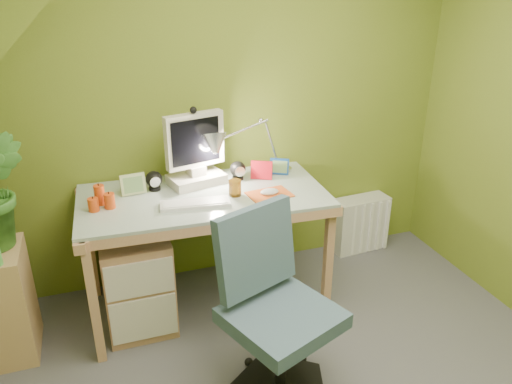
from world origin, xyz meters
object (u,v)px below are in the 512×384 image
object	(u,v)px
monitor	(195,144)
radiator	(360,224)
desk	(206,251)
side_ledge	(8,303)
task_chair	(282,314)
desk_lamp	(263,133)

from	to	relation	value
monitor	radiator	xyz separation A→B (m)	(1.32, 0.14, -0.85)
monitor	radiator	world-z (taller)	monitor
radiator	desk	bearing A→B (deg)	-170.82
side_ledge	monitor	bearing A→B (deg)	12.97
task_chair	radiator	size ratio (longest dim) A/B	2.34
desk_lamp	side_ledge	xyz separation A→B (m)	(-1.62, -0.27, -0.75)
desk	side_ledge	xyz separation A→B (m)	(-1.17, -0.09, -0.07)
monitor	desk_lamp	xyz separation A→B (m)	(0.45, 0.00, 0.02)
desk_lamp	radiator	size ratio (longest dim) A/B	1.32
desk	monitor	xyz separation A→B (m)	(0.00, 0.18, 0.66)
monitor	task_chair	distance (m)	1.22
monitor	desk_lamp	world-z (taller)	desk_lamp
monitor	task_chair	size ratio (longest dim) A/B	0.52
desk	side_ledge	distance (m)	1.18
desk_lamp	task_chair	distance (m)	1.25
monitor	radiator	bearing A→B (deg)	-7.57
monitor	side_ledge	xyz separation A→B (m)	(-1.17, -0.27, -0.73)
desk	monitor	bearing A→B (deg)	92.28
radiator	desk_lamp	bearing A→B (deg)	-175.30
desk	desk_lamp	world-z (taller)	desk_lamp
desk	monitor	size ratio (longest dim) A/B	2.82
monitor	radiator	distance (m)	1.57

